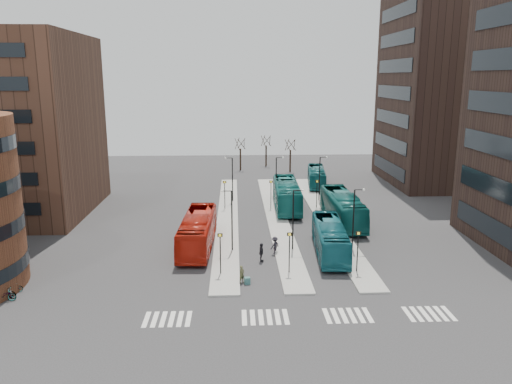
{
  "coord_description": "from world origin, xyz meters",
  "views": [
    {
      "loc": [
        -3.1,
        -28.9,
        16.93
      ],
      "look_at": [
        -0.85,
        22.4,
        5.0
      ],
      "focal_mm": 35.0,
      "sensor_mm": 36.0,
      "label": 1
    }
  ],
  "objects_px": {
    "suitcase": "(247,281)",
    "teal_bus_d": "(316,177)",
    "bicycle_mid": "(6,293)",
    "commuter_c": "(275,245)",
    "teal_bus_c": "(342,208)",
    "traveller": "(242,274)",
    "commuter_a": "(197,245)",
    "commuter_b": "(261,253)",
    "teal_bus_b": "(287,195)",
    "bicycle_far": "(13,287)",
    "teal_bus_a": "(330,238)",
    "red_bus": "(198,231)",
    "bicycle_near": "(3,296)"
  },
  "relations": [
    {
      "from": "traveller",
      "to": "commuter_a",
      "type": "bearing_deg",
      "value": 78.55
    },
    {
      "from": "teal_bus_a",
      "to": "traveller",
      "type": "distance_m",
      "value": 11.03
    },
    {
      "from": "teal_bus_a",
      "to": "teal_bus_d",
      "type": "distance_m",
      "value": 31.07
    },
    {
      "from": "teal_bus_b",
      "to": "traveller",
      "type": "distance_m",
      "value": 25.02
    },
    {
      "from": "teal_bus_a",
      "to": "bicycle_mid",
      "type": "xyz_separation_m",
      "value": [
        -27.12,
        -9.08,
        -1.05
      ]
    },
    {
      "from": "red_bus",
      "to": "bicycle_mid",
      "type": "xyz_separation_m",
      "value": [
        -14.13,
        -11.47,
        -1.2
      ]
    },
    {
      "from": "teal_bus_c",
      "to": "bicycle_far",
      "type": "bearing_deg",
      "value": -149.82
    },
    {
      "from": "suitcase",
      "to": "teal_bus_d",
      "type": "relative_size",
      "value": 0.06
    },
    {
      "from": "teal_bus_d",
      "to": "traveller",
      "type": "bearing_deg",
      "value": -101.54
    },
    {
      "from": "suitcase",
      "to": "red_bus",
      "type": "bearing_deg",
      "value": 103.67
    },
    {
      "from": "suitcase",
      "to": "teal_bus_d",
      "type": "height_order",
      "value": "teal_bus_d"
    },
    {
      "from": "teal_bus_a",
      "to": "commuter_c",
      "type": "xyz_separation_m",
      "value": [
        -5.36,
        0.18,
        -0.71
      ]
    },
    {
      "from": "traveller",
      "to": "commuter_b",
      "type": "relative_size",
      "value": 0.83
    },
    {
      "from": "bicycle_mid",
      "to": "commuter_c",
      "type": "bearing_deg",
      "value": -58.2
    },
    {
      "from": "teal_bus_b",
      "to": "bicycle_mid",
      "type": "distance_m",
      "value": 36.28
    },
    {
      "from": "teal_bus_a",
      "to": "bicycle_far",
      "type": "bearing_deg",
      "value": -159.59
    },
    {
      "from": "teal_bus_a",
      "to": "teal_bus_b",
      "type": "xyz_separation_m",
      "value": [
        -2.41,
        17.45,
        0.23
      ]
    },
    {
      "from": "red_bus",
      "to": "bicycle_near",
      "type": "relative_size",
      "value": 6.5
    },
    {
      "from": "red_bus",
      "to": "bicycle_far",
      "type": "relative_size",
      "value": 8.1
    },
    {
      "from": "suitcase",
      "to": "traveller",
      "type": "relative_size",
      "value": 0.39
    },
    {
      "from": "teal_bus_a",
      "to": "commuter_c",
      "type": "relative_size",
      "value": 6.57
    },
    {
      "from": "suitcase",
      "to": "teal_bus_c",
      "type": "relative_size",
      "value": 0.05
    },
    {
      "from": "teal_bus_b",
      "to": "bicycle_far",
      "type": "xyz_separation_m",
      "value": [
        -24.71,
        -25.28,
        -1.41
      ]
    },
    {
      "from": "commuter_c",
      "to": "teal_bus_c",
      "type": "bearing_deg",
      "value": -176.06
    },
    {
      "from": "teal_bus_c",
      "to": "commuter_b",
      "type": "distance_m",
      "value": 16.11
    },
    {
      "from": "teal_bus_c",
      "to": "traveller",
      "type": "xyz_separation_m",
      "value": [
        -12.15,
        -17.19,
        -1.05
      ]
    },
    {
      "from": "suitcase",
      "to": "bicycle_near",
      "type": "xyz_separation_m",
      "value": [
        -18.87,
        -2.51,
        0.21
      ]
    },
    {
      "from": "teal_bus_b",
      "to": "teal_bus_d",
      "type": "xyz_separation_m",
      "value": [
        6.12,
        13.39,
        -0.33
      ]
    },
    {
      "from": "teal_bus_d",
      "to": "commuter_c",
      "type": "bearing_deg",
      "value": -99.75
    },
    {
      "from": "teal_bus_a",
      "to": "commuter_c",
      "type": "bearing_deg",
      "value": -177.64
    },
    {
      "from": "traveller",
      "to": "commuter_c",
      "type": "bearing_deg",
      "value": 22.58
    },
    {
      "from": "traveller",
      "to": "commuter_b",
      "type": "bearing_deg",
      "value": 26.72
    },
    {
      "from": "teal_bus_a",
      "to": "commuter_b",
      "type": "xyz_separation_m",
      "value": [
        -6.8,
        -1.94,
        -0.67
      ]
    },
    {
      "from": "red_bus",
      "to": "teal_bus_d",
      "type": "xyz_separation_m",
      "value": [
        16.7,
        28.46,
        -0.25
      ]
    },
    {
      "from": "commuter_a",
      "to": "bicycle_far",
      "type": "bearing_deg",
      "value": 7.57
    },
    {
      "from": "bicycle_near",
      "to": "bicycle_far",
      "type": "bearing_deg",
      "value": -10.99
    },
    {
      "from": "traveller",
      "to": "commuter_a",
      "type": "distance_m",
      "value": 8.39
    },
    {
      "from": "traveller",
      "to": "red_bus",
      "type": "bearing_deg",
      "value": 73.5
    },
    {
      "from": "commuter_b",
      "to": "bicycle_mid",
      "type": "height_order",
      "value": "commuter_b"
    },
    {
      "from": "suitcase",
      "to": "bicycle_mid",
      "type": "xyz_separation_m",
      "value": [
        -18.87,
        -2.03,
        0.22
      ]
    },
    {
      "from": "commuter_a",
      "to": "bicycle_mid",
      "type": "bearing_deg",
      "value": 11.19
    },
    {
      "from": "teal_bus_a",
      "to": "commuter_c",
      "type": "distance_m",
      "value": 5.41
    },
    {
      "from": "commuter_a",
      "to": "teal_bus_d",
      "type": "bearing_deg",
      "value": -141.57
    },
    {
      "from": "traveller",
      "to": "bicycle_mid",
      "type": "xyz_separation_m",
      "value": [
        -18.42,
        -2.34,
        -0.23
      ]
    },
    {
      "from": "teal_bus_b",
      "to": "bicycle_near",
      "type": "height_order",
      "value": "teal_bus_b"
    },
    {
      "from": "teal_bus_c",
      "to": "teal_bus_b",
      "type": "bearing_deg",
      "value": 129.28
    },
    {
      "from": "red_bus",
      "to": "commuter_b",
      "type": "xyz_separation_m",
      "value": [
        6.19,
        -4.33,
        -0.81
      ]
    },
    {
      "from": "teal_bus_c",
      "to": "commuter_c",
      "type": "bearing_deg",
      "value": -131.33
    },
    {
      "from": "suitcase",
      "to": "red_bus",
      "type": "distance_m",
      "value": 10.66
    },
    {
      "from": "teal_bus_a",
      "to": "traveller",
      "type": "xyz_separation_m",
      "value": [
        -8.7,
        -6.74,
        -0.82
      ]
    }
  ]
}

